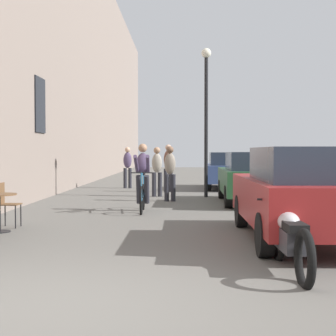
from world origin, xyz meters
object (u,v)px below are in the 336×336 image
(parked_car_nearest, at_px, (302,193))
(parked_car_second, at_px, (252,177))
(pedestrian_far, at_px, (168,165))
(cafe_chair_mid_toward_wall, at_px, (6,201))
(pedestrian_near, at_px, (170,170))
(pedestrian_furthest, at_px, (128,165))
(street_lamp, at_px, (206,103))
(cyclist_on_bicycle, at_px, (143,179))
(pedestrian_mid, at_px, (157,169))
(parked_motorcycle, at_px, (290,239))
(parked_car_third, at_px, (227,170))

(parked_car_nearest, xyz_separation_m, parked_car_second, (0.05, 6.29, -0.04))
(pedestrian_far, relative_size, parked_car_nearest, 0.40)
(cafe_chair_mid_toward_wall, height_order, pedestrian_near, pedestrian_near)
(pedestrian_furthest, xyz_separation_m, parked_car_nearest, (4.21, -12.39, -0.13))
(parked_car_nearest, bearing_deg, street_lamp, 98.17)
(cyclist_on_bicycle, distance_m, street_lamp, 5.02)
(pedestrian_near, bearing_deg, parked_car_second, -13.82)
(pedestrian_near, bearing_deg, street_lamp, 51.05)
(cyclist_on_bicycle, xyz_separation_m, pedestrian_furthest, (-1.21, 8.15, 0.14))
(cyclist_on_bicycle, relative_size, pedestrian_furthest, 1.04)
(pedestrian_near, xyz_separation_m, parked_car_nearest, (2.36, -6.88, -0.12))
(pedestrian_mid, bearing_deg, pedestrian_far, 80.29)
(pedestrian_near, xyz_separation_m, pedestrian_mid, (-0.47, 1.61, -0.01))
(pedestrian_near, height_order, pedestrian_furthest, pedestrian_furthest)
(cafe_chair_mid_toward_wall, bearing_deg, parked_motorcycle, -36.96)
(pedestrian_far, bearing_deg, pedestrian_furthest, 131.71)
(parked_car_nearest, height_order, parked_motorcycle, parked_car_nearest)
(cafe_chair_mid_toward_wall, relative_size, parked_car_nearest, 0.20)
(pedestrian_far, height_order, parked_car_second, pedestrian_far)
(pedestrian_mid, distance_m, parked_motorcycle, 10.92)
(pedestrian_near, bearing_deg, pedestrian_mid, 106.22)
(pedestrian_furthest, distance_m, parked_car_nearest, 13.09)
(pedestrian_near, distance_m, parked_car_nearest, 7.28)
(cafe_chair_mid_toward_wall, xyz_separation_m, pedestrian_near, (3.16, 5.43, 0.42))
(cafe_chair_mid_toward_wall, relative_size, pedestrian_near, 0.53)
(cyclist_on_bicycle, xyz_separation_m, parked_car_nearest, (3.00, -4.24, 0.01))
(pedestrian_furthest, distance_m, parked_car_second, 7.44)
(parked_car_nearest, relative_size, parked_car_second, 1.05)
(street_lamp, bearing_deg, parked_motorcycle, -87.12)
(parked_car_nearest, distance_m, parked_car_third, 12.20)
(cafe_chair_mid_toward_wall, height_order, parked_car_second, parked_car_second)
(pedestrian_far, relative_size, pedestrian_furthest, 1.04)
(pedestrian_near, bearing_deg, pedestrian_far, 92.13)
(pedestrian_near, height_order, parked_car_nearest, pedestrian_near)
(pedestrian_mid, bearing_deg, parked_car_third, 53.92)
(cafe_chair_mid_toward_wall, bearing_deg, street_lamp, 57.82)
(street_lamp, xyz_separation_m, parked_car_nearest, (1.19, -8.32, -2.29))
(pedestrian_far, bearing_deg, parked_car_second, -58.66)
(cyclist_on_bicycle, xyz_separation_m, parked_car_second, (3.04, 2.05, -0.03))
(parked_car_second, height_order, parked_motorcycle, parked_car_second)
(street_lamp, bearing_deg, parked_car_third, 74.65)
(pedestrian_far, xyz_separation_m, parked_car_second, (2.54, -4.17, -0.22))
(pedestrian_furthest, bearing_deg, pedestrian_near, -71.40)
(pedestrian_near, distance_m, parked_car_third, 5.76)
(pedestrian_far, bearing_deg, parked_motorcycle, -81.79)
(cyclist_on_bicycle, xyz_separation_m, pedestrian_mid, (0.17, 4.25, 0.12))
(pedestrian_near, relative_size, pedestrian_far, 0.95)
(pedestrian_far, relative_size, parked_motorcycle, 0.82)
(pedestrian_near, bearing_deg, cafe_chair_mid_toward_wall, -120.19)
(parked_car_second, bearing_deg, parked_car_third, 91.73)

